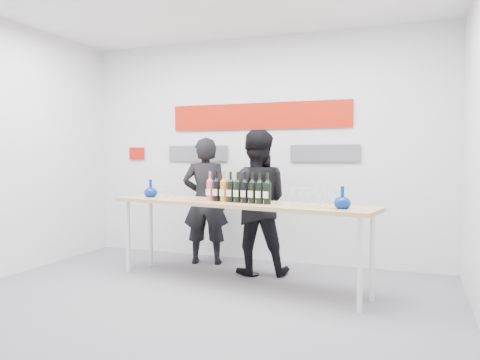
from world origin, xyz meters
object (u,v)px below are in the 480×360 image
object	(u,v)px
presenter_left	(206,201)
presenter_right	(255,202)
tasting_table	(237,208)
mic_stand	(251,235)

from	to	relation	value
presenter_left	presenter_right	world-z (taller)	presenter_right
presenter_right	presenter_left	bearing A→B (deg)	-35.11
tasting_table	mic_stand	distance (m)	0.58
presenter_left	mic_stand	distance (m)	0.92
presenter_right	mic_stand	xyz separation A→B (m)	(-0.01, -0.10, -0.39)
tasting_table	presenter_right	bearing A→B (deg)	97.82
tasting_table	presenter_right	distance (m)	0.55
presenter_left	mic_stand	world-z (taller)	presenter_left
tasting_table	presenter_left	distance (m)	1.11
presenter_right	mic_stand	size ratio (longest dim) A/B	1.10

